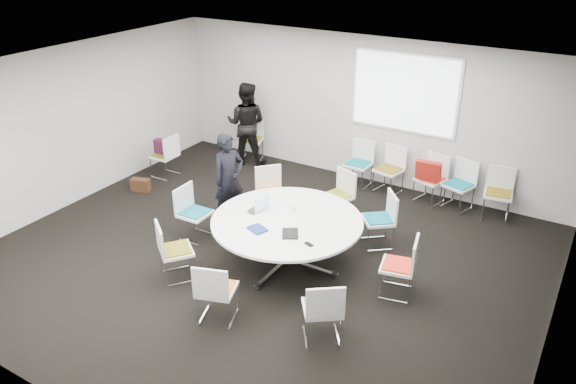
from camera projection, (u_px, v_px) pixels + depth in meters
The scene contains 31 objects.
room_shell at pixel (267, 175), 7.92m from camera, with size 8.08×7.08×2.88m.
conference_table at pixel (287, 231), 8.23m from camera, with size 2.21×2.21×0.73m.
projection_screen at pixel (404, 93), 10.07m from camera, with size 1.90×0.03×1.35m, color white.
chair_ring_a at pixel (398, 277), 7.64m from camera, with size 0.54×0.54×0.88m.
chair_ring_b at pixel (378, 229), 8.81m from camera, with size 0.64×0.64×0.88m.
chair_ring_c at pixel (337, 206), 9.54m from camera, with size 0.59×0.59×0.88m.
chair_ring_d at pixel (271, 202), 9.66m from camera, with size 0.64×0.64×0.88m.
chair_ring_e at pixel (195, 223), 9.00m from camera, with size 0.46×0.47×0.88m.
chair_ring_f at pixel (176, 261), 7.99m from camera, with size 0.64×0.64×0.88m.
chair_ring_g at pixel (217, 301), 7.15m from camera, with size 0.58×0.57×0.88m.
chair_ring_h at pixel (322, 320), 6.80m from camera, with size 0.64×0.63×0.88m.
chair_back_a at pixel (358, 172), 10.80m from camera, with size 0.48×0.47×0.88m.
chair_back_b at pixel (388, 178), 10.55m from camera, with size 0.55×0.54×0.88m.
chair_back_c at pixel (430, 188), 10.18m from camera, with size 0.57×0.56×0.88m.
chair_back_d at pixel (458, 194), 9.95m from camera, with size 0.58×0.57×0.88m.
chair_back_e at pixel (497, 203), 9.64m from camera, with size 0.53×0.52×0.88m.
chair_spare_left at pixel (166, 164), 11.19m from camera, with size 0.46×0.47×0.88m.
chair_person_back at pixel (251, 148), 11.98m from camera, with size 0.58×0.57×0.88m.
person_main at pixel (229, 179), 9.30m from camera, with size 0.57×0.38×1.57m, color black.
person_back at pixel (246, 124), 11.59m from camera, with size 0.84×0.66×1.73m, color black.
laptop at pixel (260, 209), 8.40m from camera, with size 0.36×0.23×0.03m, color #333338.
laptop_lid at pixel (262, 203), 8.34m from camera, with size 0.30×0.02×0.22m, color silver.
notebook_black at pixel (290, 234), 7.76m from camera, with size 0.22×0.30×0.02m, color black.
tablet_folio at pixel (257, 229), 7.87m from camera, with size 0.26×0.20×0.03m, color navy.
papers_right at pixel (334, 225), 7.98m from camera, with size 0.30×0.21×0.00m, color silver.
papers_front at pixel (324, 235), 7.75m from camera, with size 0.30×0.21×0.00m, color white.
cup at pixel (293, 208), 8.38m from camera, with size 0.08×0.08×0.09m, color white.
phone at pixel (309, 244), 7.52m from camera, with size 0.14×0.07×0.01m, color black.
maroon_bag at pixel (163, 147), 11.04m from camera, with size 0.40×0.14×0.28m, color #43112B.
brown_bag at pixel (141, 185), 10.65m from camera, with size 0.36×0.16×0.24m, color #372011.
red_jacket at pixel (428, 170), 9.82m from camera, with size 0.44×0.10×0.35m, color maroon.
Camera 1 is at (4.07, -6.05, 4.64)m, focal length 35.00 mm.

